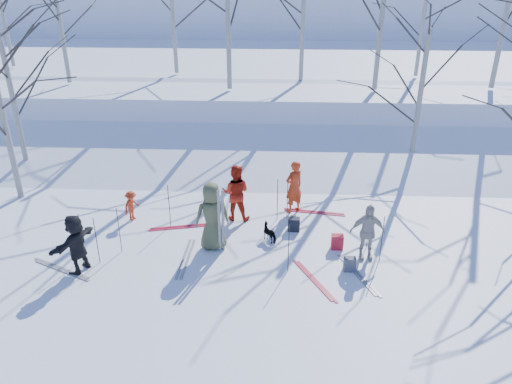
# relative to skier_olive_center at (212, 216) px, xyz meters

# --- Properties ---
(ground) EXTENTS (120.00, 120.00, 0.00)m
(ground) POSITION_rel_skier_olive_center_xyz_m (1.14, -0.63, -0.97)
(ground) COLOR white
(ground) RESTS_ON ground
(snow_ramp) EXTENTS (70.00, 9.49, 4.12)m
(snow_ramp) POSITION_rel_skier_olive_center_xyz_m (1.14, 6.37, -0.82)
(snow_ramp) COLOR white
(snow_ramp) RESTS_ON ground
(snow_plateau) EXTENTS (70.00, 18.00, 2.20)m
(snow_plateau) POSITION_rel_skier_olive_center_xyz_m (1.14, 16.37, 0.03)
(snow_plateau) COLOR white
(snow_plateau) RESTS_ON ground
(far_hill) EXTENTS (90.00, 30.00, 6.00)m
(far_hill) POSITION_rel_skier_olive_center_xyz_m (1.14, 37.37, 1.03)
(far_hill) COLOR white
(far_hill) RESTS_ON ground
(skier_olive_center) EXTENTS (1.09, 0.87, 1.93)m
(skier_olive_center) POSITION_rel_skier_olive_center_xyz_m (0.00, 0.00, 0.00)
(skier_olive_center) COLOR #4B5131
(skier_olive_center) RESTS_ON ground
(skier_red_north) EXTENTS (0.74, 0.69, 1.70)m
(skier_red_north) POSITION_rel_skier_olive_center_xyz_m (2.24, 2.23, -0.12)
(skier_red_north) COLOR red
(skier_red_north) RESTS_ON ground
(skier_redor_behind) EXTENTS (0.92, 0.75, 1.76)m
(skier_redor_behind) POSITION_rel_skier_olive_center_xyz_m (0.49, 1.66, -0.09)
(skier_redor_behind) COLOR #AF1F0D
(skier_redor_behind) RESTS_ON ground
(skier_red_seated) EXTENTS (0.57, 0.70, 0.94)m
(skier_red_seated) POSITION_rel_skier_olive_center_xyz_m (-2.66, 1.45, -0.50)
(skier_red_seated) COLOR red
(skier_red_seated) RESTS_ON ground
(skier_cream_east) EXTENTS (0.95, 0.45, 1.58)m
(skier_cream_east) POSITION_rel_skier_olive_center_xyz_m (4.10, -0.34, -0.18)
(skier_cream_east) COLOR beige
(skier_cream_east) RESTS_ON ground
(skier_grey_west) EXTENTS (0.99, 1.54, 1.59)m
(skier_grey_west) POSITION_rel_skier_olive_center_xyz_m (-3.27, -1.28, -0.17)
(skier_grey_west) COLOR black
(skier_grey_west) RESTS_ON ground
(dog) EXTENTS (0.60, 0.62, 0.50)m
(dog) POSITION_rel_skier_olive_center_xyz_m (1.56, 0.43, -0.72)
(dog) COLOR black
(dog) RESTS_ON ground
(upright_ski_left) EXTENTS (0.10, 0.16, 1.90)m
(upright_ski_left) POSITION_rel_skier_olive_center_xyz_m (0.21, -0.25, -0.02)
(upright_ski_left) COLOR silver
(upright_ski_left) RESTS_ON ground
(upright_ski_right) EXTENTS (0.12, 0.23, 1.89)m
(upright_ski_right) POSITION_rel_skier_olive_center_xyz_m (0.31, -0.20, -0.02)
(upright_ski_right) COLOR silver
(upright_ski_right) RESTS_ON ground
(ski_pair_a) EXTENTS (1.54, 2.04, 0.02)m
(ski_pair_a) POSITION_rel_skier_olive_center_xyz_m (3.84, -1.16, -0.96)
(ski_pair_a) COLOR silver
(ski_pair_a) RESTS_ON ground
(ski_pair_b) EXTENTS (1.75, 2.06, 0.02)m
(ski_pair_b) POSITION_rel_skier_olive_center_xyz_m (2.70, -1.44, -0.96)
(ski_pair_b) COLOR #BA1A33
(ski_pair_b) RESTS_ON ground
(ski_pair_c) EXTENTS (0.29, 1.91, 0.02)m
(ski_pair_c) POSITION_rel_skier_olive_center_xyz_m (-0.67, -0.63, -0.96)
(ski_pair_c) COLOR silver
(ski_pair_c) RESTS_ON ground
(ski_pair_d) EXTENTS (1.68, 2.06, 0.02)m
(ski_pair_d) POSITION_rel_skier_olive_center_xyz_m (-3.79, -1.28, -0.96)
(ski_pair_d) COLOR silver
(ski_pair_d) RESTS_ON ground
(ski_pair_e) EXTENTS (0.77, 1.96, 0.02)m
(ski_pair_e) POSITION_rel_skier_olive_center_xyz_m (2.91, 2.17, -0.96)
(ski_pair_e) COLOR #BA1A33
(ski_pair_e) RESTS_ON ground
(ski_pair_f) EXTENTS (1.03, 1.99, 0.02)m
(ski_pair_f) POSITION_rel_skier_olive_center_xyz_m (-1.09, 1.04, -0.96)
(ski_pair_f) COLOR #BA1A33
(ski_pair_f) RESTS_ON ground
(ski_pole_a) EXTENTS (0.02, 0.02, 1.34)m
(ski_pole_a) POSITION_rel_skier_olive_center_xyz_m (-3.36, -0.73, -0.30)
(ski_pole_a) COLOR black
(ski_pole_a) RESTS_ON ground
(ski_pole_b) EXTENTS (0.02, 0.02, 1.34)m
(ski_pole_b) POSITION_rel_skier_olive_center_xyz_m (4.48, -0.44, -0.30)
(ski_pole_b) COLOR black
(ski_pole_b) RESTS_ON ground
(ski_pole_c) EXTENTS (0.02, 0.02, 1.34)m
(ski_pole_c) POSITION_rel_skier_olive_center_xyz_m (2.05, -1.04, -0.30)
(ski_pole_c) COLOR black
(ski_pole_c) RESTS_ON ground
(ski_pole_d) EXTENTS (0.02, 0.02, 1.34)m
(ski_pole_d) POSITION_rel_skier_olive_center_xyz_m (4.25, 0.23, -0.30)
(ski_pole_d) COLOR black
(ski_pole_d) RESTS_ON ground
(ski_pole_e) EXTENTS (0.02, 0.02, 1.34)m
(ski_pole_e) POSITION_rel_skier_olive_center_xyz_m (-2.48, -0.35, -0.30)
(ski_pole_e) COLOR black
(ski_pole_e) RESTS_ON ground
(ski_pole_f) EXTENTS (0.02, 0.02, 1.34)m
(ski_pole_f) POSITION_rel_skier_olive_center_xyz_m (-1.43, 1.11, -0.30)
(ski_pole_f) COLOR black
(ski_pole_f) RESTS_ON ground
(ski_pole_g) EXTENTS (0.02, 0.02, 1.34)m
(ski_pole_g) POSITION_rel_skier_olive_center_xyz_m (-2.90, -0.91, -0.30)
(ski_pole_g) COLOR black
(ski_pole_g) RESTS_ON ground
(ski_pole_h) EXTENTS (0.02, 0.02, 1.34)m
(ski_pole_h) POSITION_rel_skier_olive_center_xyz_m (1.74, 1.68, -0.30)
(ski_pole_h) COLOR black
(ski_pole_h) RESTS_ON ground
(ski_pole_i) EXTENTS (0.02, 0.02, 1.34)m
(ski_pole_i) POSITION_rel_skier_olive_center_xyz_m (2.04, 1.81, -0.30)
(ski_pole_i) COLOR black
(ski_pole_i) RESTS_ON ground
(backpack_red) EXTENTS (0.32, 0.22, 0.42)m
(backpack_red) POSITION_rel_skier_olive_center_xyz_m (3.41, 0.09, -0.76)
(backpack_red) COLOR red
(backpack_red) RESTS_ON ground
(backpack_grey) EXTENTS (0.30, 0.20, 0.38)m
(backpack_grey) POSITION_rel_skier_olive_center_xyz_m (3.62, -0.96, -0.78)
(backpack_grey) COLOR #4E4F55
(backpack_grey) RESTS_ON ground
(backpack_dark) EXTENTS (0.34, 0.24, 0.40)m
(backpack_dark) POSITION_rel_skier_olive_center_xyz_m (2.24, 1.03, -0.77)
(backpack_dark) COLOR black
(backpack_dark) RESTS_ON ground
(birch_plateau_b) EXTENTS (4.12, 4.12, 5.02)m
(birch_plateau_b) POSITION_rel_skier_olive_center_xyz_m (-11.64, 12.96, 3.74)
(birch_plateau_b) COLOR silver
(birch_plateau_b) RESTS_ON snow_plateau
(birch_plateau_c) EXTENTS (5.26, 5.26, 6.65)m
(birch_plateau_c) POSITION_rel_skier_olive_center_xyz_m (5.69, 9.11, 4.56)
(birch_plateau_c) COLOR silver
(birch_plateau_c) RESTS_ON snow_plateau
(birch_plateau_d) EXTENTS (4.62, 4.62, 5.74)m
(birch_plateau_d) POSITION_rel_skier_olive_center_xyz_m (-3.17, 11.91, 4.10)
(birch_plateau_d) COLOR silver
(birch_plateau_d) RESTS_ON snow_plateau
(birch_plateau_e) EXTENTS (4.74, 4.74, 5.92)m
(birch_plateau_e) POSITION_rel_skier_olive_center_xyz_m (2.67, 10.66, 4.19)
(birch_plateau_e) COLOR silver
(birch_plateau_e) RESTS_ON snow_plateau
(birch_plateau_g) EXTENTS (5.05, 5.05, 6.36)m
(birch_plateau_g) POSITION_rel_skier_olive_center_xyz_m (-0.37, 8.98, 4.41)
(birch_plateau_g) COLOR silver
(birch_plateau_g) RESTS_ON snow_plateau
(birch_plateau_h) EXTENTS (4.04, 4.04, 4.92)m
(birch_plateau_h) POSITION_rel_skier_olive_center_xyz_m (8.02, 11.76, 3.69)
(birch_plateau_h) COLOR silver
(birch_plateau_h) RESTS_ON snow_plateau
(birch_plateau_i) EXTENTS (4.51, 4.51, 5.58)m
(birch_plateau_i) POSITION_rel_skier_olive_center_xyz_m (-7.52, 9.73, 4.02)
(birch_plateau_i) COLOR silver
(birch_plateau_i) RESTS_ON snow_plateau
(birch_edge_a) EXTENTS (4.81, 4.81, 6.01)m
(birch_edge_a) POSITION_rel_skier_olive_center_xyz_m (-6.83, 2.82, 2.04)
(birch_edge_a) COLOR silver
(birch_edge_a) RESTS_ON ground
(birch_edge_d) EXTENTS (4.67, 4.67, 5.82)m
(birch_edge_d) POSITION_rel_skier_olive_center_xyz_m (-7.60, 4.99, 1.94)
(birch_edge_d) COLOR silver
(birch_edge_d) RESTS_ON ground
(birch_edge_e) EXTENTS (4.17, 4.17, 5.10)m
(birch_edge_e) POSITION_rel_skier_olive_center_xyz_m (6.70, 5.84, 1.58)
(birch_edge_e) COLOR silver
(birch_edge_e) RESTS_ON ground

